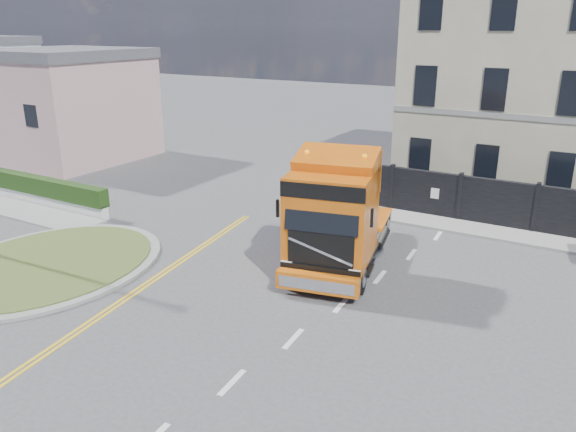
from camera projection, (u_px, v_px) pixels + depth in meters
The scene contains 10 objects.
ground at pixel (265, 278), 18.52m from camera, with size 120.00×120.00×0.00m, color #424244.
traffic_island at pixel (48, 265), 19.36m from camera, with size 6.80×6.80×0.17m.
hedge_wall at pixel (43, 191), 25.68m from camera, with size 8.00×0.55×1.35m.
pavement_side at pixel (24, 211), 25.01m from camera, with size 8.50×1.80×0.10m, color gray.
seaside_bldg_pink at pixel (68, 110), 34.42m from camera, with size 8.00×8.00×6.00m, color #BA9291.
seaside_bldg_cream at pixel (16, 105), 40.02m from camera, with size 9.00×8.00×5.00m, color beige.
hoarding_fence at pixel (523, 208), 22.44m from camera, with size 18.80×0.25×2.00m.
georgian_building at pixel (549, 72), 27.30m from camera, with size 12.30×10.30×12.80m.
pavement_far at pixel (502, 234), 22.27m from camera, with size 20.00×1.60×0.12m, color gray.
truck at pixel (336, 219), 18.56m from camera, with size 3.91×7.22×4.10m.
Camera 1 is at (9.12, -14.19, 7.95)m, focal length 35.00 mm.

